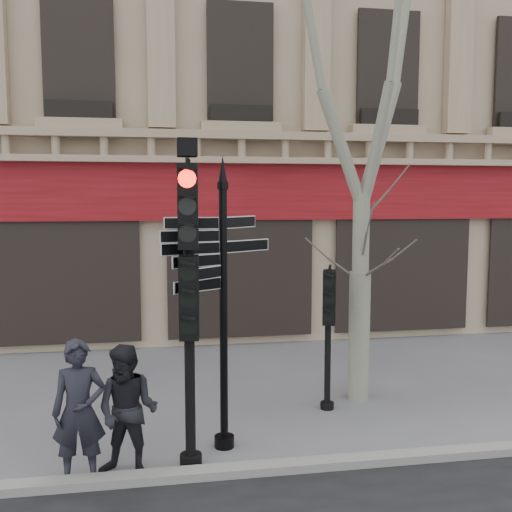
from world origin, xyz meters
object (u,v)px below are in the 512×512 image
at_px(traffic_signal_secondary, 328,313).
at_px(pedestrian_a, 79,411).
at_px(traffic_signal_main, 188,264).
at_px(pedestrian_b, 128,411).
at_px(fingerpost, 223,254).
at_px(plane_tree, 365,41).

bearing_deg(traffic_signal_secondary, pedestrian_a, -134.74).
xyz_separation_m(traffic_signal_main, pedestrian_b, (-0.78, -0.12, -1.82)).
relative_size(fingerpost, pedestrian_a, 2.28).
relative_size(plane_tree, pedestrian_b, 5.16).
height_order(traffic_signal_main, plane_tree, plane_tree).
relative_size(pedestrian_a, pedestrian_b, 1.07).
bearing_deg(pedestrian_a, traffic_signal_main, 5.74).
xyz_separation_m(traffic_signal_secondary, pedestrian_a, (-3.67, -1.83, -0.73)).
bearing_deg(traffic_signal_main, plane_tree, 39.37).
distance_m(fingerpost, pedestrian_a, 2.67).
bearing_deg(plane_tree, pedestrian_a, -153.04).
height_order(traffic_signal_main, pedestrian_b, traffic_signal_main).
bearing_deg(plane_tree, traffic_signal_secondary, -150.30).
bearing_deg(traffic_signal_secondary, pedestrian_b, -131.61).
bearing_deg(pedestrian_b, plane_tree, 49.07).
distance_m(pedestrian_a, pedestrian_b, 0.58).
xyz_separation_m(plane_tree, pedestrian_a, (-4.34, -2.21, -5.12)).
bearing_deg(traffic_signal_secondary, fingerpost, -128.96).
height_order(traffic_signal_main, pedestrian_a, traffic_signal_main).
xyz_separation_m(fingerpost, pedestrian_a, (-1.84, -0.67, -1.82)).
bearing_deg(pedestrian_b, pedestrian_a, -153.89).
xyz_separation_m(fingerpost, traffic_signal_main, (-0.49, -0.48, -0.06)).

